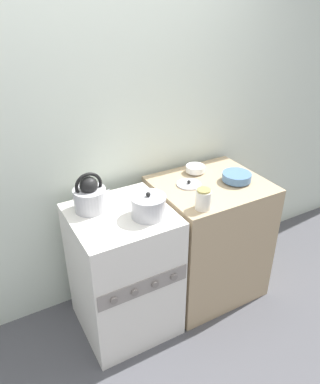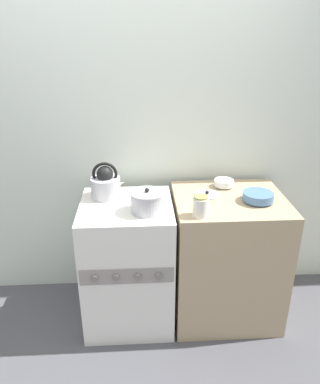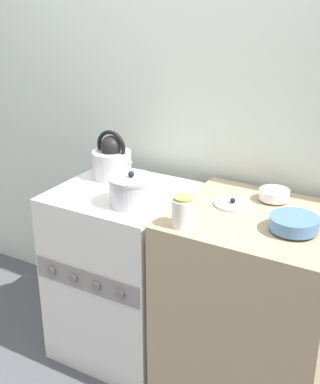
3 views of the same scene
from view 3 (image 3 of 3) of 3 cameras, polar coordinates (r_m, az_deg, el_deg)
ground_plane at (r=2.86m, az=-7.23°, el=-18.98°), size 12.00×12.00×0.00m
wall_back at (r=2.82m, az=0.42°, el=9.46°), size 7.00×0.06×2.50m
stove at (r=2.78m, az=-4.01°, el=-8.53°), size 0.61×0.62×0.91m
counter at (r=2.54m, az=9.84°, el=-12.06°), size 0.74×0.65×0.92m
kettle at (r=2.72m, az=-5.14°, el=3.42°), size 0.24×0.20×0.25m
cooking_pot at (r=2.40m, az=-3.05°, el=0.14°), size 0.21×0.21×0.16m
enamel_bowl at (r=2.20m, az=14.11°, el=-3.25°), size 0.20×0.20×0.06m
small_ceramic_bowl at (r=2.47m, az=12.10°, el=-0.26°), size 0.14×0.14×0.05m
storage_jar at (r=2.17m, az=2.51°, el=-2.13°), size 0.10×0.10×0.13m
loose_pot_lid at (r=2.40m, az=7.75°, el=-1.25°), size 0.17×0.17×0.03m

